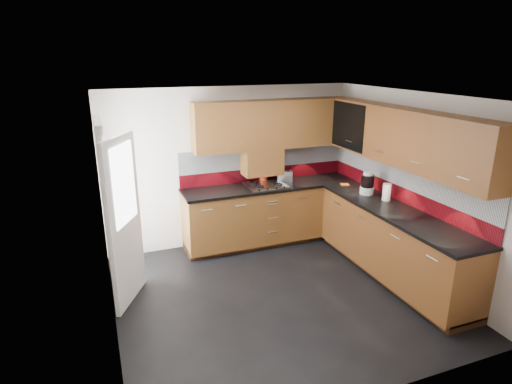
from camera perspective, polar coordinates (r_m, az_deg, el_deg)
name	(u,v)px	position (r m, az deg, el deg)	size (l,w,h in m)	color
room	(279,178)	(4.83, 3.10, 1.86)	(4.00, 3.80, 2.64)	black
base_cabinets	(325,229)	(6.25, 9.21, -4.87)	(2.70, 3.20, 0.95)	#5A2F14
countertop	(327,198)	(6.07, 9.39, -0.73)	(2.72, 3.22, 0.04)	black
backsplash	(333,172)	(6.28, 10.26, 2.62)	(2.70, 3.20, 0.54)	maroon
upper_cabinets	(338,131)	(6.00, 10.93, 8.03)	(2.50, 3.20, 0.72)	#5A2F14
extractor_hood	(262,161)	(6.51, 0.81, 4.09)	(0.60, 0.33, 0.40)	#5A2F14
glass_cabinet	(357,124)	(6.49, 13.26, 8.84)	(0.32, 0.80, 0.66)	black
back_door	(114,215)	(5.30, -18.40, -2.92)	(0.42, 1.19, 2.04)	white
gas_hob	(266,185)	(6.45, 1.35, 0.96)	(0.58, 0.51, 0.04)	silver
utensil_pot	(264,175)	(6.66, 1.03, 2.26)	(0.13, 0.13, 0.45)	#EB3C16
toaster	(284,176)	(6.70, 3.79, 2.16)	(0.27, 0.20, 0.17)	silver
food_processor	(367,184)	(6.24, 14.62, 1.04)	(0.19, 0.19, 0.32)	white
paper_towel	(387,192)	(6.05, 17.02, 0.00)	(0.11, 0.11, 0.23)	white
orange_cloth	(345,185)	(6.63, 11.74, 0.98)	(0.12, 0.11, 0.01)	#DB5C18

